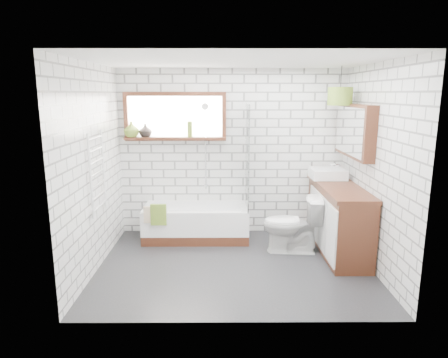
{
  "coord_description": "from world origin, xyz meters",
  "views": [
    {
      "loc": [
        -0.15,
        -4.73,
        2.14
      ],
      "look_at": [
        -0.13,
        0.25,
        1.07
      ],
      "focal_mm": 32.0,
      "sensor_mm": 36.0,
      "label": 1
    }
  ],
  "objects_px": {
    "bathtub": "(196,223)",
    "toilet": "(292,224)",
    "basin": "(327,173)",
    "pendant": "(340,96)",
    "vanity": "(338,218)"
  },
  "relations": [
    {
      "from": "bathtub",
      "to": "pendant",
      "type": "height_order",
      "value": "pendant"
    },
    {
      "from": "bathtub",
      "to": "toilet",
      "type": "xyz_separation_m",
      "value": [
        1.34,
        -0.51,
        0.14
      ]
    },
    {
      "from": "basin",
      "to": "pendant",
      "type": "distance_m",
      "value": 1.11
    },
    {
      "from": "basin",
      "to": "toilet",
      "type": "height_order",
      "value": "basin"
    },
    {
      "from": "toilet",
      "to": "pendant",
      "type": "relative_size",
      "value": 2.37
    },
    {
      "from": "vanity",
      "to": "basin",
      "type": "height_order",
      "value": "basin"
    },
    {
      "from": "bathtub",
      "to": "basin",
      "type": "relative_size",
      "value": 3.19
    },
    {
      "from": "vanity",
      "to": "pendant",
      "type": "height_order",
      "value": "pendant"
    },
    {
      "from": "toilet",
      "to": "bathtub",
      "type": "bearing_deg",
      "value": -105.83
    },
    {
      "from": "vanity",
      "to": "pendant",
      "type": "xyz_separation_m",
      "value": [
        0.01,
        0.3,
        1.63
      ]
    },
    {
      "from": "vanity",
      "to": "toilet",
      "type": "distance_m",
      "value": 0.64
    },
    {
      "from": "vanity",
      "to": "basin",
      "type": "xyz_separation_m",
      "value": [
        -0.06,
        0.45,
        0.54
      ]
    },
    {
      "from": "basin",
      "to": "toilet",
      "type": "xyz_separation_m",
      "value": [
        -0.58,
        -0.48,
        -0.61
      ]
    },
    {
      "from": "bathtub",
      "to": "toilet",
      "type": "relative_size",
      "value": 1.97
    },
    {
      "from": "vanity",
      "to": "pendant",
      "type": "bearing_deg",
      "value": 87.58
    }
  ]
}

